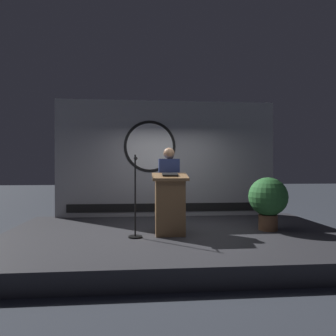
% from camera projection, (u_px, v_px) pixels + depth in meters
% --- Properties ---
extents(ground_plane, '(40.00, 40.00, 0.00)m').
position_uv_depth(ground_plane, '(175.00, 248.00, 5.61)').
color(ground_plane, '#383D47').
extents(stage_platform, '(6.40, 4.00, 0.30)m').
position_uv_depth(stage_platform, '(175.00, 240.00, 5.61)').
color(stage_platform, '#333338').
rests_on(stage_platform, ground).
extents(banner_display, '(5.43, 0.12, 2.87)m').
position_uv_depth(banner_display, '(167.00, 159.00, 7.44)').
color(banner_display, '#9E9EA3').
rests_on(banner_display, stage_platform).
extents(podium, '(0.64, 0.50, 1.12)m').
position_uv_depth(podium, '(170.00, 204.00, 5.38)').
color(podium, olive).
rests_on(podium, stage_platform).
extents(speaker_person, '(0.40, 0.26, 1.60)m').
position_uv_depth(speaker_person, '(169.00, 188.00, 5.86)').
color(speaker_person, black).
rests_on(speaker_person, stage_platform).
extents(microphone_stand, '(0.24, 0.58, 1.44)m').
position_uv_depth(microphone_stand, '(135.00, 208.00, 5.23)').
color(microphone_stand, black).
rests_on(microphone_stand, stage_platform).
extents(potted_plant, '(0.75, 0.75, 1.02)m').
position_uv_depth(potted_plant, '(268.00, 199.00, 5.77)').
color(potted_plant, brown).
rests_on(potted_plant, stage_platform).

